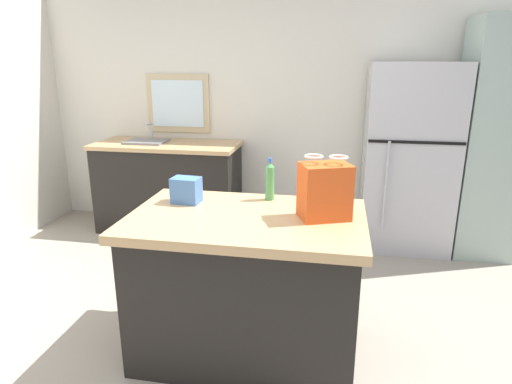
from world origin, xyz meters
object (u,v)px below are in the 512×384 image
object	(u,v)px
tall_cabinet	(489,141)
bottle	(270,181)
refrigerator	(408,158)
shopping_bag	(325,191)
kitchen_island	(247,284)
small_box	(186,190)

from	to	relation	value
tall_cabinet	bottle	bearing A→B (deg)	-138.20
refrigerator	shopping_bag	bearing A→B (deg)	-111.39
tall_cabinet	shopping_bag	world-z (taller)	tall_cabinet
kitchen_island	refrigerator	distance (m)	2.21
kitchen_island	small_box	bearing A→B (deg)	157.96
bottle	tall_cabinet	bearing A→B (deg)	41.80
kitchen_island	tall_cabinet	distance (m)	2.65
shopping_bag	small_box	bearing A→B (deg)	171.79
tall_cabinet	bottle	world-z (taller)	tall_cabinet
refrigerator	tall_cabinet	bearing A→B (deg)	0.02
refrigerator	tall_cabinet	size ratio (longest dim) A/B	0.82
refrigerator	bottle	xyz separation A→B (m)	(-1.05, -1.53, 0.14)
refrigerator	kitchen_island	bearing A→B (deg)	-121.55
small_box	shopping_bag	bearing A→B (deg)	-8.21
kitchen_island	tall_cabinet	size ratio (longest dim) A/B	0.64
bottle	refrigerator	bearing A→B (deg)	55.55
tall_cabinet	small_box	distance (m)	2.78
refrigerator	bottle	bearing A→B (deg)	-124.45
small_box	bottle	world-z (taller)	bottle
refrigerator	small_box	bearing A→B (deg)	-132.51
kitchen_island	bottle	bearing A→B (deg)	75.13
tall_cabinet	shopping_bag	size ratio (longest dim) A/B	5.90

